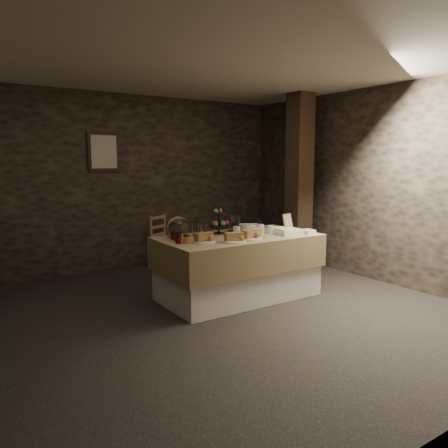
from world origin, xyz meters
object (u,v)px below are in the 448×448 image
timber_column (299,183)px  buffet_table (238,262)px  chair (164,244)px  fruit_stand (219,223)px

timber_column → buffet_table: bearing=-156.7°
buffet_table → chair: chair is taller
timber_column → fruit_stand: (-1.69, -0.42, -0.42)m
chair → timber_column: bearing=-60.5°
buffet_table → timber_column: size_ratio=0.72×
buffet_table → fruit_stand: (-0.10, 0.26, 0.45)m
chair → timber_column: size_ratio=0.24×
buffet_table → fruit_stand: bearing=110.6°
chair → fruit_stand: size_ratio=1.80×
buffet_table → chair: 1.90m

